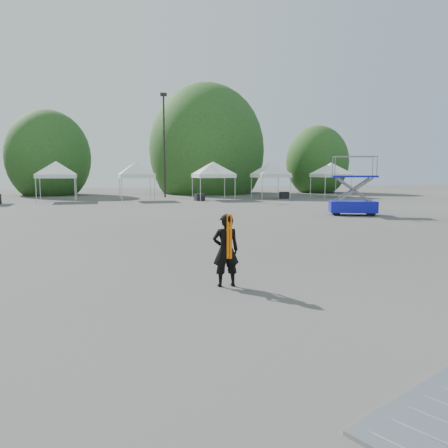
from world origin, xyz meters
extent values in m
plane|color=#474442|center=(0.00, 0.00, 0.00)|extent=(120.00, 120.00, 0.00)
cylinder|color=black|center=(3.00, 32.00, 4.75)|extent=(0.16, 0.16, 9.50)
cube|color=black|center=(3.00, 32.00, 9.65)|extent=(0.60, 0.25, 0.30)
cylinder|color=#382314|center=(-8.00, 40.00, 1.14)|extent=(0.36, 0.36, 2.27)
ellipsoid|color=#244617|center=(-8.00, 40.00, 3.94)|extent=(4.16, 4.16, 4.78)
cylinder|color=#382314|center=(9.00, 39.00, 1.40)|extent=(0.36, 0.36, 2.80)
ellipsoid|color=#244617|center=(9.00, 39.00, 4.85)|extent=(5.12, 5.12, 5.89)
cylinder|color=#382314|center=(22.00, 37.00, 1.05)|extent=(0.36, 0.36, 2.10)
ellipsoid|color=#244617|center=(22.00, 37.00, 3.64)|extent=(3.84, 3.84, 4.42)
cylinder|color=silver|center=(-7.95, 27.45, 1.00)|extent=(0.06, 0.06, 2.00)
cylinder|color=silver|center=(-5.03, 27.45, 1.00)|extent=(0.06, 0.06, 2.00)
cylinder|color=silver|center=(-7.95, 30.37, 1.00)|extent=(0.06, 0.06, 2.00)
cylinder|color=silver|center=(-5.03, 30.37, 1.00)|extent=(0.06, 0.06, 2.00)
cube|color=white|center=(-6.49, 28.91, 2.08)|extent=(3.12, 3.12, 0.30)
pyramid|color=white|center=(-6.49, 28.91, 3.33)|extent=(4.41, 4.41, 1.10)
cylinder|color=silver|center=(-1.37, 26.80, 1.00)|extent=(0.06, 0.06, 2.00)
cylinder|color=silver|center=(1.29, 26.80, 1.00)|extent=(0.06, 0.06, 2.00)
cylinder|color=silver|center=(-1.37, 29.46, 1.00)|extent=(0.06, 0.06, 2.00)
cylinder|color=silver|center=(1.29, 29.46, 1.00)|extent=(0.06, 0.06, 2.00)
cube|color=white|center=(-0.04, 28.13, 2.08)|extent=(2.86, 2.86, 0.30)
pyramid|color=white|center=(-0.04, 28.13, 3.33)|extent=(4.05, 4.05, 1.10)
cylinder|color=silver|center=(5.00, 25.83, 1.00)|extent=(0.06, 0.06, 2.00)
cylinder|color=silver|center=(8.06, 25.83, 1.00)|extent=(0.06, 0.06, 2.00)
cylinder|color=silver|center=(5.00, 28.89, 1.00)|extent=(0.06, 0.06, 2.00)
cylinder|color=silver|center=(8.06, 28.89, 1.00)|extent=(0.06, 0.06, 2.00)
cube|color=white|center=(6.53, 27.36, 2.08)|extent=(3.26, 3.26, 0.30)
pyramid|color=white|center=(6.53, 27.36, 3.33)|extent=(4.61, 4.61, 1.10)
cylinder|color=silver|center=(10.70, 26.20, 1.00)|extent=(0.06, 0.06, 2.00)
cylinder|color=silver|center=(13.45, 26.20, 1.00)|extent=(0.06, 0.06, 2.00)
cylinder|color=silver|center=(10.70, 28.94, 1.00)|extent=(0.06, 0.06, 2.00)
cylinder|color=silver|center=(13.45, 28.94, 1.00)|extent=(0.06, 0.06, 2.00)
cube|color=white|center=(12.08, 27.57, 2.08)|extent=(2.94, 2.94, 0.30)
pyramid|color=white|center=(12.08, 27.57, 3.33)|extent=(4.16, 4.16, 1.10)
cylinder|color=silver|center=(17.13, 26.51, 1.00)|extent=(0.06, 0.06, 2.00)
cylinder|color=silver|center=(19.97, 26.51, 1.00)|extent=(0.06, 0.06, 2.00)
cylinder|color=silver|center=(17.13, 29.35, 1.00)|extent=(0.06, 0.06, 2.00)
cylinder|color=silver|center=(19.97, 29.35, 1.00)|extent=(0.06, 0.06, 2.00)
cube|color=white|center=(18.55, 27.93, 2.08)|extent=(3.04, 3.04, 0.30)
pyramid|color=white|center=(18.55, 27.93, 3.33)|extent=(4.30, 4.30, 1.10)
imported|color=black|center=(-1.03, -1.11, 0.78)|extent=(0.59, 0.41, 1.56)
cube|color=#FF6805|center=(-1.03, -1.26, 1.09)|extent=(0.12, 0.02, 0.94)
cube|color=#0C0CA1|center=(10.42, 11.66, 0.48)|extent=(2.86, 2.19, 0.64)
cube|color=#0C0CA1|center=(10.42, 11.66, 2.19)|extent=(2.74, 2.10, 0.11)
cylinder|color=black|center=(9.33, 11.55, 0.19)|extent=(0.42, 0.30, 0.38)
cylinder|color=black|center=(11.09, 10.79, 0.19)|extent=(0.42, 0.30, 0.38)
cylinder|color=black|center=(9.76, 12.53, 0.19)|extent=(0.42, 0.30, 0.38)
cylinder|color=black|center=(11.52, 11.77, 0.19)|extent=(0.42, 0.30, 0.38)
cube|color=black|center=(5.04, 26.32, 0.30)|extent=(0.88, 0.75, 0.60)
cube|color=black|center=(13.24, 27.08, 0.31)|extent=(0.89, 0.76, 0.61)
camera|label=1|loc=(-3.70, -9.84, 2.43)|focal=35.00mm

